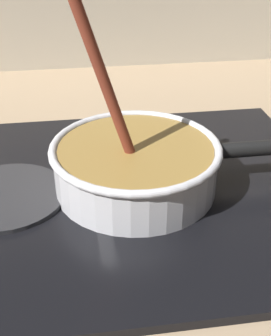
{
  "coord_description": "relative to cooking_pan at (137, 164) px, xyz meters",
  "views": [
    {
      "loc": [
        0.02,
        -0.31,
        0.36
      ],
      "look_at": [
        0.1,
        0.21,
        0.04
      ],
      "focal_mm": 48.35,
      "sensor_mm": 36.0,
      "label": 1
    }
  ],
  "objects": [
    {
      "name": "cooking_pan",
      "position": [
        0.0,
        0.0,
        0.0
      ],
      "size": [
        0.38,
        0.23,
        0.28
      ],
      "color": "silver",
      "rests_on": "hob_plate"
    },
    {
      "name": "spare_burner",
      "position": [
        -0.18,
        0.0,
        -0.03
      ],
      "size": [
        0.16,
        0.16,
        0.01
      ],
      "primitive_type": "cylinder",
      "color": "#262628",
      "rests_on": "hob_plate"
    },
    {
      "name": "ground",
      "position": [
        -0.1,
        -0.21,
        -0.07
      ],
      "size": [
        2.4,
        1.6,
        0.04
      ],
      "primitive_type": "cube",
      "color": "#9E8466"
    },
    {
      "name": "hob_plate",
      "position": [
        -0.0,
        0.0,
        -0.04
      ],
      "size": [
        0.56,
        0.48,
        0.01
      ],
      "primitive_type": "cube",
      "color": "black",
      "rests_on": "ground"
    },
    {
      "name": "burner_ring",
      "position": [
        -0.0,
        0.0,
        -0.03
      ],
      "size": [
        0.16,
        0.16,
        0.01
      ],
      "primitive_type": "torus",
      "color": "#592D0C",
      "rests_on": "hob_plate"
    }
  ]
}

